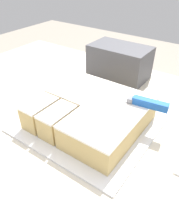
{
  "coord_description": "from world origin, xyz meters",
  "views": [
    {
      "loc": [
        0.36,
        -0.39,
        1.39
      ],
      "look_at": [
        0.05,
        0.05,
        1.0
      ],
      "focal_mm": 35.0,
      "sensor_mm": 36.0,
      "label": 1
    }
  ],
  "objects_px": {
    "knife": "(137,101)",
    "storage_box": "(119,62)",
    "cake": "(91,112)",
    "cake_board": "(90,123)"
  },
  "relations": [
    {
      "from": "knife",
      "to": "storage_box",
      "type": "height_order",
      "value": "storage_box"
    },
    {
      "from": "cake",
      "to": "knife",
      "type": "relative_size",
      "value": 1.04
    },
    {
      "from": "cake_board",
      "to": "storage_box",
      "type": "xyz_separation_m",
      "value": [
        -0.09,
        0.34,
        0.07
      ]
    },
    {
      "from": "knife",
      "to": "storage_box",
      "type": "distance_m",
      "value": 0.34
    },
    {
      "from": "storage_box",
      "to": "cake_board",
      "type": "bearing_deg",
      "value": -75.28
    },
    {
      "from": "cake",
      "to": "storage_box",
      "type": "relative_size",
      "value": 1.29
    },
    {
      "from": "cake",
      "to": "knife",
      "type": "height_order",
      "value": "knife"
    },
    {
      "from": "cake_board",
      "to": "cake",
      "type": "bearing_deg",
      "value": 41.65
    },
    {
      "from": "cake_board",
      "to": "knife",
      "type": "xyz_separation_m",
      "value": [
        0.12,
        0.07,
        0.09
      ]
    },
    {
      "from": "cake_board",
      "to": "storage_box",
      "type": "height_order",
      "value": "storage_box"
    }
  ]
}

